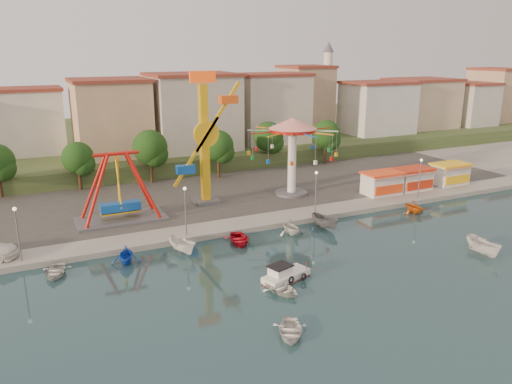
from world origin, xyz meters
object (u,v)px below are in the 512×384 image
cabin_motorboat (285,276)px  rowboat_a (283,289)px  skiff (483,247)px  pirate_ship_ride (119,188)px  kamikaze_tower (207,142)px  wave_swinger (292,139)px

cabin_motorboat → rowboat_a: cabin_motorboat is taller
cabin_motorboat → skiff: bearing=-27.2°
pirate_ship_ride → cabin_motorboat: pirate_ship_ride is taller
kamikaze_tower → cabin_motorboat: 24.11m
kamikaze_tower → wave_swinger: size_ratio=1.42×
cabin_motorboat → wave_swinger: bearing=41.8°
pirate_ship_ride → rowboat_a: bearing=-68.6°
kamikaze_tower → skiff: (19.14, -26.11, -7.68)m
kamikaze_tower → pirate_ship_ride: bearing=-170.3°
pirate_ship_ride → kamikaze_tower: (11.46, 1.96, 4.12)m
pirate_ship_ride → skiff: (30.60, -24.15, -3.56)m
kamikaze_tower → rowboat_a: bearing=-95.9°
pirate_ship_ride → rowboat_a: pirate_ship_ride is taller
wave_swinger → cabin_motorboat: wave_swinger is taller
rowboat_a → pirate_ship_ride: bearing=94.3°
wave_swinger → skiff: size_ratio=2.70×
kamikaze_tower → rowboat_a: (-2.56, -24.68, -8.16)m
rowboat_a → skiff: 21.75m
pirate_ship_ride → cabin_motorboat: (10.21, -20.72, -3.97)m
pirate_ship_ride → skiff: bearing=-38.3°
wave_swinger → cabin_motorboat: 26.22m
rowboat_a → skiff: skiff is taller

